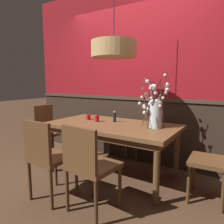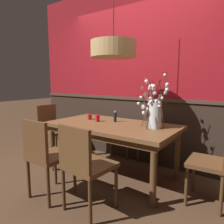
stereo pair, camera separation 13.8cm
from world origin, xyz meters
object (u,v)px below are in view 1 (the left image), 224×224
object	(u,v)px
pendant_lamp	(114,49)
chair_far_side_right	(153,129)
chair_near_side_left	(48,155)
chair_head_west_end	(48,128)
dining_table	(112,130)
chair_head_east_end	(216,156)
vase_with_blossoms	(155,110)
candle_holder_nearer_edge	(88,117)
chair_far_side_left	(125,126)
candle_holder_nearer_center	(97,118)
condiment_bottle	(115,117)
chair_near_side_right	(89,163)

from	to	relation	value
pendant_lamp	chair_far_side_right	bearing A→B (deg)	78.75
chair_near_side_left	chair_head_west_end	xyz separation A→B (m)	(-1.05, 0.91, -0.01)
dining_table	chair_head_west_end	world-z (taller)	chair_head_west_end
chair_head_east_end	vase_with_blossoms	bearing A→B (deg)	173.82
chair_far_side_right	candle_holder_nearer_edge	size ratio (longest dim) A/B	12.05
chair_far_side_left	vase_with_blossoms	world-z (taller)	vase_with_blossoms
candle_holder_nearer_center	condiment_bottle	xyz separation A→B (m)	(0.23, 0.12, 0.03)
chair_near_side_left	pendant_lamp	distance (m)	1.49
chair_near_side_left	candle_holder_nearer_center	world-z (taller)	chair_near_side_left
chair_near_side_right	candle_holder_nearer_edge	bearing A→B (deg)	128.69
chair_far_side_left	condiment_bottle	xyz separation A→B (m)	(0.22, -0.72, 0.28)
chair_head_east_end	chair_near_side_left	bearing A→B (deg)	-148.94
chair_head_west_end	candle_holder_nearer_center	xyz separation A→B (m)	(1.03, 0.02, 0.27)
pendant_lamp	chair_near_side_left	bearing A→B (deg)	-111.80
candle_holder_nearer_edge	condiment_bottle	size ratio (longest dim) A/B	0.50
chair_near_side_left	condiment_bottle	distance (m)	1.11
vase_with_blossoms	pendant_lamp	size ratio (longest dim) A/B	0.56
chair_near_side_left	chair_head_west_end	bearing A→B (deg)	138.96
vase_with_blossoms	chair_head_east_end	bearing A→B (deg)	-6.18
chair_far_side_left	condiment_bottle	bearing A→B (deg)	-73.34
dining_table	vase_with_blossoms	size ratio (longest dim) A/B	2.51
chair_far_side_right	chair_near_side_left	xyz separation A→B (m)	(-0.52, -1.78, -0.01)
chair_near_side_left	chair_far_side_left	xyz separation A→B (m)	(-0.01, 1.77, 0.01)
chair_head_west_end	chair_near_side_right	bearing A→B (deg)	-28.64
chair_head_east_end	pendant_lamp	bearing A→B (deg)	-175.06
condiment_bottle	dining_table	bearing A→B (deg)	-72.15
chair_head_east_end	chair_head_west_end	world-z (taller)	chair_head_east_end
chair_far_side_left	vase_with_blossoms	xyz separation A→B (m)	(0.83, -0.76, 0.43)
chair_far_side_left	chair_head_east_end	size ratio (longest dim) A/B	1.01
chair_near_side_left	condiment_bottle	xyz separation A→B (m)	(0.21, 1.05, 0.29)
dining_table	chair_far_side_right	xyz separation A→B (m)	(0.27, 0.87, -0.13)
chair_near_side_right	vase_with_blossoms	world-z (taller)	vase_with_blossoms
chair_near_side_right	candle_holder_nearer_edge	world-z (taller)	chair_near_side_right
chair_far_side_left	vase_with_blossoms	distance (m)	1.20
chair_head_west_end	condiment_bottle	distance (m)	1.30
chair_near_side_left	candle_holder_nearer_edge	distance (m)	1.04
chair_far_side_right	chair_near_side_right	world-z (taller)	chair_far_side_right
vase_with_blossoms	pendant_lamp	world-z (taller)	pendant_lamp
chair_far_side_left	chair_near_side_left	bearing A→B (deg)	-89.74
chair_near_side_left	vase_with_blossoms	bearing A→B (deg)	50.81
chair_near_side_left	chair_head_west_end	size ratio (longest dim) A/B	1.00
vase_with_blossoms	candle_holder_nearer_edge	size ratio (longest dim) A/B	8.91
candle_holder_nearer_center	pendant_lamp	bearing A→B (deg)	-16.10
chair_head_west_end	candle_holder_nearer_edge	world-z (taller)	chair_head_west_end
candle_holder_nearer_center	pendant_lamp	world-z (taller)	pendant_lamp
chair_far_side_right	pendant_lamp	world-z (taller)	pendant_lamp
candle_holder_nearer_center	pendant_lamp	size ratio (longest dim) A/B	0.08
chair_head_west_end	vase_with_blossoms	world-z (taller)	vase_with_blossoms
chair_far_side_left	pendant_lamp	size ratio (longest dim) A/B	0.75
chair_near_side_right	condiment_bottle	bearing A→B (deg)	107.78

